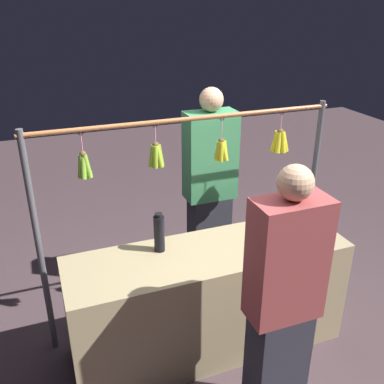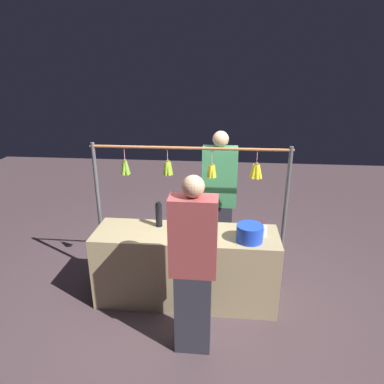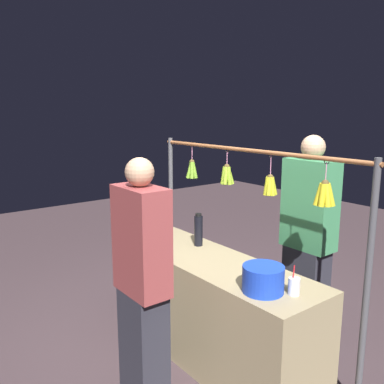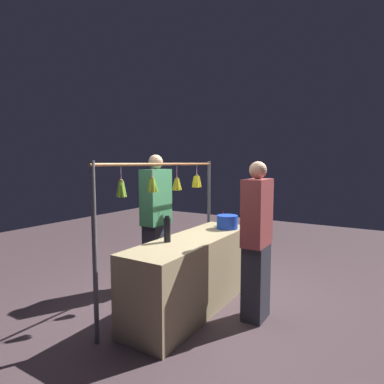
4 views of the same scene
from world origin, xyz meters
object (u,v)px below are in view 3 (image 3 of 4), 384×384
Objects in this scene: water_bottle at (198,230)px; drink_cup at (294,286)px; blue_bucket at (263,279)px; vendor_person at (308,244)px; customer_person at (142,287)px.

drink_cup is at bearing 173.67° from water_bottle.
drink_cup is at bearing -140.85° from blue_bucket.
blue_bucket is (-0.97, 0.25, -0.05)m from water_bottle.
drink_cup is 0.11× the size of vendor_person.
blue_bucket is at bearing 165.77° from water_bottle.
water_bottle is 1.49× the size of drink_cup.
drink_cup is 0.11× the size of customer_person.
drink_cup reaches higher than blue_bucket.
vendor_person is at bearing -58.27° from drink_cup.
drink_cup is at bearing 121.73° from vendor_person.
water_bottle is at bearing 45.22° from vendor_person.
blue_bucket is at bearing 39.15° from drink_cup.
customer_person reaches higher than drink_cup.
blue_bucket is 0.16× the size of customer_person.
water_bottle is 1.06× the size of blue_bucket.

